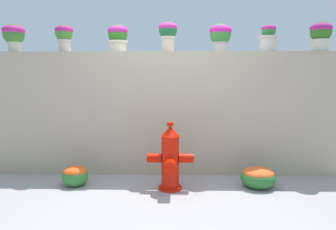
{
  "coord_description": "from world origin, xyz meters",
  "views": [
    {
      "loc": [
        0.14,
        -3.63,
        1.58
      ],
      "look_at": [
        0.02,
        1.01,
        0.93
      ],
      "focal_mm": 33.78,
      "sensor_mm": 36.0,
      "label": 1
    }
  ],
  "objects_px": {
    "potted_plant_1": "(64,35)",
    "flower_bush_left": "(258,176)",
    "potted_plant_5": "(268,37)",
    "potted_plant_6": "(321,34)",
    "potted_plant_3": "(168,32)",
    "potted_plant_2": "(118,36)",
    "potted_plant_4": "(220,35)",
    "flower_bush_right": "(75,175)",
    "fire_hydrant": "(170,159)",
    "potted_plant_0": "(14,35)"
  },
  "relations": [
    {
      "from": "potted_plant_1",
      "to": "flower_bush_left",
      "type": "xyz_separation_m",
      "value": [
        2.82,
        -0.67,
        -1.97
      ]
    },
    {
      "from": "potted_plant_5",
      "to": "potted_plant_6",
      "type": "relative_size",
      "value": 0.93
    },
    {
      "from": "potted_plant_3",
      "to": "potted_plant_1",
      "type": "bearing_deg",
      "value": 179.29
    },
    {
      "from": "potted_plant_2",
      "to": "flower_bush_left",
      "type": "xyz_separation_m",
      "value": [
        2.01,
        -0.7,
        -1.94
      ]
    },
    {
      "from": "potted_plant_4",
      "to": "flower_bush_left",
      "type": "bearing_deg",
      "value": -56.36
    },
    {
      "from": "potted_plant_2",
      "to": "flower_bush_right",
      "type": "xyz_separation_m",
      "value": [
        -0.51,
        -0.7,
        -1.94
      ]
    },
    {
      "from": "potted_plant_5",
      "to": "flower_bush_right",
      "type": "xyz_separation_m",
      "value": [
        -2.76,
        -0.68,
        -1.92
      ]
    },
    {
      "from": "potted_plant_1",
      "to": "flower_bush_right",
      "type": "relative_size",
      "value": 1.14
    },
    {
      "from": "potted_plant_6",
      "to": "potted_plant_4",
      "type": "bearing_deg",
      "value": 177.98
    },
    {
      "from": "flower_bush_left",
      "to": "flower_bush_right",
      "type": "distance_m",
      "value": 2.52
    },
    {
      "from": "flower_bush_right",
      "to": "potted_plant_2",
      "type": "bearing_deg",
      "value": 53.97
    },
    {
      "from": "potted_plant_3",
      "to": "fire_hydrant",
      "type": "relative_size",
      "value": 0.5
    },
    {
      "from": "potted_plant_5",
      "to": "fire_hydrant",
      "type": "xyz_separation_m",
      "value": [
        -1.44,
        -0.78,
        -1.66
      ]
    },
    {
      "from": "potted_plant_2",
      "to": "flower_bush_left",
      "type": "relative_size",
      "value": 0.87
    },
    {
      "from": "fire_hydrant",
      "to": "potted_plant_0",
      "type": "bearing_deg",
      "value": 162.07
    },
    {
      "from": "potted_plant_3",
      "to": "potted_plant_4",
      "type": "relative_size",
      "value": 1.07
    },
    {
      "from": "potted_plant_0",
      "to": "potted_plant_5",
      "type": "relative_size",
      "value": 1.04
    },
    {
      "from": "potted_plant_2",
      "to": "potted_plant_1",
      "type": "bearing_deg",
      "value": -178.28
    },
    {
      "from": "potted_plant_0",
      "to": "potted_plant_3",
      "type": "relative_size",
      "value": 0.94
    },
    {
      "from": "potted_plant_1",
      "to": "potted_plant_6",
      "type": "xyz_separation_m",
      "value": [
        3.82,
        -0.03,
        -0.0
      ]
    },
    {
      "from": "fire_hydrant",
      "to": "potted_plant_1",
      "type": "bearing_deg",
      "value": 154.27
    },
    {
      "from": "potted_plant_5",
      "to": "potted_plant_2",
      "type": "bearing_deg",
      "value": 179.38
    },
    {
      "from": "potted_plant_1",
      "to": "flower_bush_right",
      "type": "xyz_separation_m",
      "value": [
        0.3,
        -0.68,
        -1.97
      ]
    },
    {
      "from": "potted_plant_1",
      "to": "potted_plant_5",
      "type": "distance_m",
      "value": 3.06
    },
    {
      "from": "potted_plant_1",
      "to": "potted_plant_3",
      "type": "bearing_deg",
      "value": -0.71
    },
    {
      "from": "potted_plant_2",
      "to": "flower_bush_left",
      "type": "distance_m",
      "value": 2.88
    },
    {
      "from": "potted_plant_4",
      "to": "potted_plant_2",
      "type": "bearing_deg",
      "value": 179.94
    },
    {
      "from": "potted_plant_0",
      "to": "potted_plant_2",
      "type": "relative_size",
      "value": 1.03
    },
    {
      "from": "flower_bush_right",
      "to": "potted_plant_5",
      "type": "bearing_deg",
      "value": 13.75
    },
    {
      "from": "potted_plant_5",
      "to": "potted_plant_1",
      "type": "bearing_deg",
      "value": 180.0
    },
    {
      "from": "fire_hydrant",
      "to": "potted_plant_5",
      "type": "bearing_deg",
      "value": 28.39
    },
    {
      "from": "potted_plant_6",
      "to": "flower_bush_left",
      "type": "distance_m",
      "value": 2.29
    },
    {
      "from": "potted_plant_1",
      "to": "potted_plant_2",
      "type": "xyz_separation_m",
      "value": [
        0.81,
        0.02,
        -0.02
      ]
    },
    {
      "from": "potted_plant_3",
      "to": "potted_plant_2",
      "type": "bearing_deg",
      "value": 176.7
    },
    {
      "from": "potted_plant_3",
      "to": "flower_bush_right",
      "type": "distance_m",
      "value": 2.45
    },
    {
      "from": "potted_plant_0",
      "to": "potted_plant_4",
      "type": "relative_size",
      "value": 1.01
    },
    {
      "from": "potted_plant_4",
      "to": "potted_plant_5",
      "type": "height_order",
      "value": "potted_plant_4"
    },
    {
      "from": "potted_plant_1",
      "to": "fire_hydrant",
      "type": "distance_m",
      "value": 2.48
    },
    {
      "from": "potted_plant_3",
      "to": "potted_plant_4",
      "type": "xyz_separation_m",
      "value": [
        0.79,
        0.04,
        -0.03
      ]
    },
    {
      "from": "flower_bush_left",
      "to": "potted_plant_6",
      "type": "bearing_deg",
      "value": 32.81
    },
    {
      "from": "potted_plant_6",
      "to": "fire_hydrant",
      "type": "bearing_deg",
      "value": -161.11
    },
    {
      "from": "potted_plant_2",
      "to": "fire_hydrant",
      "type": "xyz_separation_m",
      "value": [
        0.81,
        -0.8,
        -1.68
      ]
    },
    {
      "from": "potted_plant_1",
      "to": "potted_plant_4",
      "type": "relative_size",
      "value": 0.98
    },
    {
      "from": "fire_hydrant",
      "to": "flower_bush_left",
      "type": "height_order",
      "value": "fire_hydrant"
    },
    {
      "from": "potted_plant_0",
      "to": "potted_plant_1",
      "type": "relative_size",
      "value": 1.03
    },
    {
      "from": "potted_plant_5",
      "to": "flower_bush_right",
      "type": "relative_size",
      "value": 1.13
    },
    {
      "from": "potted_plant_3",
      "to": "flower_bush_left",
      "type": "xyz_separation_m",
      "value": [
        1.25,
        -0.65,
        -1.99
      ]
    },
    {
      "from": "potted_plant_4",
      "to": "potted_plant_5",
      "type": "distance_m",
      "value": 0.71
    },
    {
      "from": "potted_plant_0",
      "to": "flower_bush_right",
      "type": "height_order",
      "value": "potted_plant_0"
    },
    {
      "from": "potted_plant_4",
      "to": "potted_plant_6",
      "type": "relative_size",
      "value": 0.96
    }
  ]
}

